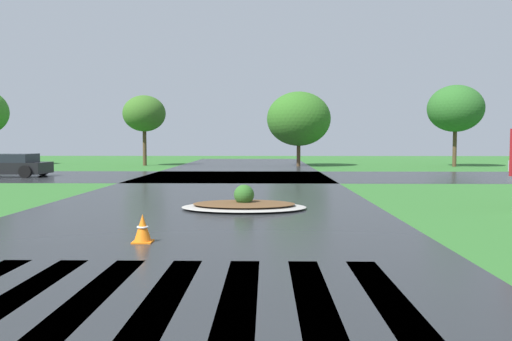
% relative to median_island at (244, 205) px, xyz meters
% --- Properties ---
extents(asphalt_roadway, '(9.76, 80.00, 0.01)m').
position_rel_median_island_xyz_m(asphalt_roadway, '(-1.07, -1.65, -0.12)').
color(asphalt_roadway, '#232628').
rests_on(asphalt_roadway, ground).
extents(asphalt_cross_road, '(90.00, 8.79, 0.01)m').
position_rel_median_island_xyz_m(asphalt_cross_road, '(-1.07, 12.75, -0.12)').
color(asphalt_cross_road, '#232628').
rests_on(asphalt_cross_road, ground).
extents(crosswalk_stripes, '(6.75, 3.39, 0.01)m').
position_rel_median_island_xyz_m(crosswalk_stripes, '(-1.07, -7.77, -0.12)').
color(crosswalk_stripes, white).
rests_on(crosswalk_stripes, ground).
extents(median_island, '(3.45, 2.19, 0.68)m').
position_rel_median_island_xyz_m(median_island, '(0.00, 0.00, 0.00)').
color(median_island, '#9E9B93').
rests_on(median_island, ground).
extents(car_white_sedan, '(3.96, 2.22, 1.20)m').
position_rel_median_island_xyz_m(car_white_sedan, '(-12.80, 12.45, 0.45)').
color(car_white_sedan, black).
rests_on(car_white_sedan, ground).
extents(traffic_cone, '(0.36, 0.36, 0.53)m').
position_rel_median_island_xyz_m(traffic_cone, '(-1.68, -4.65, 0.13)').
color(traffic_cone, orange).
rests_on(traffic_cone, ground).
extents(background_treeline, '(39.50, 5.31, 5.87)m').
position_rel_median_island_xyz_m(background_treeline, '(-2.69, 23.86, 3.72)').
color(background_treeline, '#4C3823').
rests_on(background_treeline, ground).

